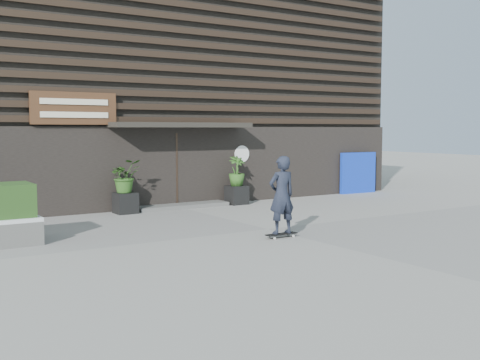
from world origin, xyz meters
TOP-DOWN VIEW (x-y plane):
  - ground at (0.00, 0.00)m, footprint 80.00×80.00m
  - entrance_step at (0.00, 4.60)m, footprint 3.00×0.80m
  - planter_pot_left at (-1.90, 4.40)m, footprint 0.60×0.60m
  - bamboo_left at (-1.90, 4.40)m, footprint 0.86×0.75m
  - planter_pot_right at (1.90, 4.40)m, footprint 0.60×0.60m
  - bamboo_right at (1.90, 4.40)m, footprint 0.54×0.54m
  - blue_tarp at (7.54, 4.70)m, footprint 1.65×0.20m
  - building at (-0.00, 9.96)m, footprint 18.00×11.00m
  - skateboarder at (-0.40, -1.09)m, footprint 0.78×0.45m

SIDE VIEW (x-z plane):
  - ground at x=0.00m, z-range 0.00..0.00m
  - entrance_step at x=0.00m, z-range 0.00..0.12m
  - planter_pot_left at x=-1.90m, z-range 0.00..0.60m
  - planter_pot_right at x=1.90m, z-range 0.00..0.60m
  - blue_tarp at x=7.54m, z-range 0.00..1.54m
  - skateboarder at x=-0.40m, z-range 0.04..1.88m
  - bamboo_left at x=-1.90m, z-range 0.60..1.56m
  - bamboo_right at x=1.90m, z-range 0.60..1.56m
  - building at x=0.00m, z-range -0.01..7.99m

